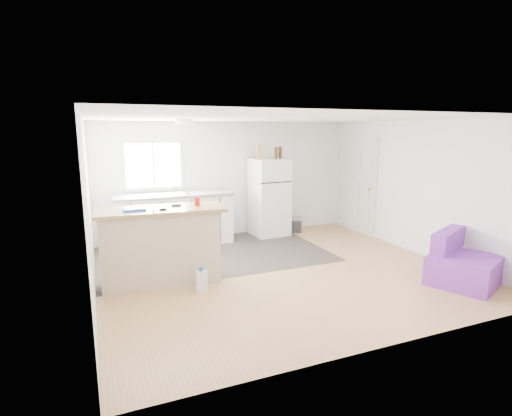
{
  "coord_description": "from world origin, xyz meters",
  "views": [
    {
      "loc": [
        -2.68,
        -5.5,
        2.22
      ],
      "look_at": [
        -0.12,
        0.7,
        0.91
      ],
      "focal_mm": 28.0,
      "sensor_mm": 36.0,
      "label": 1
    }
  ],
  "objects": [
    {
      "name": "cardboard_box",
      "position": [
        0.59,
        2.13,
        1.78
      ],
      "size": [
        0.21,
        0.13,
        0.3
      ],
      "primitive_type": "cube",
      "rotation": [
        0.0,
        0.0,
        -0.15
      ],
      "color": "tan",
      "rests_on": "refrigerator"
    },
    {
      "name": "blue_tray",
      "position": [
        -2.17,
        0.21,
        1.13
      ],
      "size": [
        0.31,
        0.23,
        0.04
      ],
      "primitive_type": "cube",
      "rotation": [
        0.0,
        0.0,
        0.04
      ],
      "color": "blue",
      "rests_on": "peninsula"
    },
    {
      "name": "cleaner_jug",
      "position": [
        -1.36,
        -0.31,
        0.15
      ],
      "size": [
        0.16,
        0.12,
        0.34
      ],
      "rotation": [
        0.0,
        0.0,
        -0.08
      ],
      "color": "silver",
      "rests_on": "floor"
    },
    {
      "name": "mop",
      "position": [
        -1.96,
        0.07,
        0.23
      ],
      "size": [
        0.23,
        0.32,
        1.16
      ],
      "rotation": [
        0.0,
        0.0,
        -0.28
      ],
      "color": "green",
      "rests_on": "floor"
    },
    {
      "name": "ceiling_fixture",
      "position": [
        -1.2,
        1.2,
        2.36
      ],
      "size": [
        0.3,
        0.3,
        0.07
      ],
      "primitive_type": "cylinder",
      "color": "white",
      "rests_on": "ceiling"
    },
    {
      "name": "tool_b",
      "position": [
        -1.79,
        0.08,
        1.13
      ],
      "size": [
        0.1,
        0.05,
        0.03
      ],
      "primitive_type": "cube",
      "rotation": [
        0.0,
        0.0,
        -0.15
      ],
      "color": "black",
      "rests_on": "peninsula"
    },
    {
      "name": "vinyl_zone",
      "position": [
        -0.73,
        1.25,
        0.0
      ],
      "size": [
        4.05,
        2.5,
        0.0
      ],
      "primitive_type": "cube",
      "color": "#342B27",
      "rests_on": "floor"
    },
    {
      "name": "cooler",
      "position": [
        1.34,
        2.17,
        0.17
      ],
      "size": [
        0.5,
        0.42,
        0.33
      ],
      "rotation": [
        0.0,
        0.0,
        -0.34
      ],
      "color": "#2B2B2E",
      "rests_on": "floor"
    },
    {
      "name": "bottle_left",
      "position": [
        0.9,
        2.06,
        1.76
      ],
      "size": [
        0.08,
        0.08,
        0.25
      ],
      "primitive_type": "cylinder",
      "rotation": [
        0.0,
        0.0,
        -0.08
      ],
      "color": "#39200A",
      "rests_on": "refrigerator"
    },
    {
      "name": "red_cup",
      "position": [
        -1.25,
        0.27,
        1.18
      ],
      "size": [
        0.11,
        0.11,
        0.12
      ],
      "primitive_type": "cylinder",
      "rotation": [
        0.0,
        0.0,
        0.43
      ],
      "color": "red",
      "rests_on": "peninsula"
    },
    {
      "name": "interior_door",
      "position": [
        2.72,
        1.55,
        1.02
      ],
      "size": [
        0.11,
        0.92,
        2.1
      ],
      "color": "white",
      "rests_on": "right_wall"
    },
    {
      "name": "purple_seat",
      "position": [
        2.25,
        -1.49,
        0.27
      ],
      "size": [
        1.18,
        1.18,
        0.75
      ],
      "rotation": [
        0.0,
        0.0,
        0.43
      ],
      "color": "purple",
      "rests_on": "floor"
    },
    {
      "name": "window",
      "position": [
        -1.55,
        2.49,
        1.55
      ],
      "size": [
        1.18,
        0.06,
        0.98
      ],
      "color": "white",
      "rests_on": "back_wall"
    },
    {
      "name": "refrigerator",
      "position": [
        0.79,
        2.14,
        0.82
      ],
      "size": [
        0.77,
        0.74,
        1.63
      ],
      "rotation": [
        0.0,
        0.0,
        0.08
      ],
      "color": "white",
      "rests_on": "floor"
    },
    {
      "name": "peninsula",
      "position": [
        -1.82,
        0.23,
        0.57
      ],
      "size": [
        1.86,
        0.81,
        1.12
      ],
      "rotation": [
        0.0,
        0.0,
        -0.06
      ],
      "color": "#C8B191",
      "rests_on": "floor"
    },
    {
      "name": "tool_a",
      "position": [
        -1.56,
        0.31,
        1.13
      ],
      "size": [
        0.14,
        0.05,
        0.03
      ],
      "primitive_type": "cube",
      "rotation": [
        0.0,
        0.0,
        0.04
      ],
      "color": "black",
      "rests_on": "peninsula"
    },
    {
      "name": "bottle_right",
      "position": [
        1.04,
        2.15,
        1.76
      ],
      "size": [
        0.08,
        0.08,
        0.25
      ],
      "primitive_type": "cylinder",
      "rotation": [
        0.0,
        0.0,
        0.08
      ],
      "color": "#39200A",
      "rests_on": "refrigerator"
    },
    {
      "name": "room",
      "position": [
        0.0,
        0.0,
        1.2
      ],
      "size": [
        5.51,
        5.01,
        2.41
      ],
      "color": "#AE7F49",
      "rests_on": "ground"
    },
    {
      "name": "kitchen_cabinets",
      "position": [
        -1.24,
        2.15,
        0.52
      ],
      "size": [
        2.28,
        0.71,
        1.31
      ],
      "rotation": [
        0.0,
        0.0,
        -0.0
      ],
      "color": "white",
      "rests_on": "floor"
    }
  ]
}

